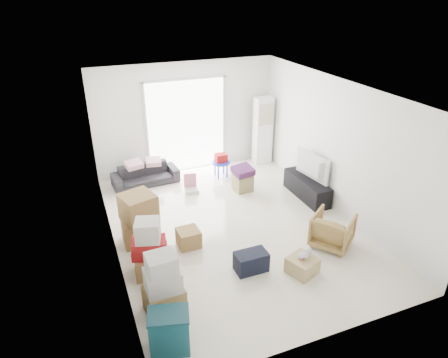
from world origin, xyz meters
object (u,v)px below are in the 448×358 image
ac_tower (263,131)px  television (308,176)px  ottoman (243,182)px  kids_table (221,161)px  wood_crate (302,266)px  sofa (145,172)px  armchair (333,229)px  tv_console (307,188)px  storage_bins (170,331)px

ac_tower → television: 2.17m
ottoman → kids_table: bearing=102.5°
ac_tower → wood_crate: 4.66m
ottoman → sofa: bearing=150.0°
television → ottoman: television is taller
ac_tower → kids_table: 1.48m
sofa → armchair: bearing=-59.3°
ottoman → armchair: bearing=-76.5°
tv_console → television: size_ratio=1.37×
sofa → storage_bins: (-0.70, -4.90, 0.00)m
television → sofa: 3.78m
armchair → wood_crate: 1.05m
television → ottoman: size_ratio=2.57×
tv_console → television: 0.29m
television → armchair: size_ratio=1.44×
wood_crate → armchair: bearing=27.8°
tv_console → sofa: (-3.20, 1.99, 0.08)m
armchair → ottoman: size_ratio=1.78×
ac_tower → tv_console: 2.24m
kids_table → wood_crate: size_ratio=1.39×
ac_tower → ottoman: size_ratio=4.51×
television → ottoman: (-1.19, 0.83, -0.32)m
armchair → kids_table: 3.54m
ac_tower → storage_bins: ac_tower is taller
storage_bins → kids_table: storage_bins is taller
armchair → wood_crate: (-0.91, -0.48, -0.20)m
ac_tower → television: ac_tower is taller
ac_tower → sofa: (-3.15, -0.15, -0.57)m
ottoman → kids_table: (-0.19, 0.87, 0.23)m
tv_console → sofa: size_ratio=0.88×
kids_table → wood_crate: 3.94m
ac_tower → wood_crate: size_ratio=4.10×
television → storage_bins: storage_bins is taller
wood_crate → kids_table: bearing=88.5°
television → wood_crate: television is taller
tv_console → storage_bins: bearing=-143.3°
tv_console → storage_bins: size_ratio=2.25×
kids_table → ottoman: bearing=-77.5°
tv_console → ottoman: bearing=145.3°
ac_tower → sofa: bearing=-177.3°
armchair → kids_table: size_ratio=1.16×
armchair → ottoman: armchair is taller
tv_console → television: television is taller
ac_tower → television: bearing=-88.7°
armchair → kids_table: bearing=-23.2°
tv_console → kids_table: 2.20m
armchair → ac_tower: bearing=-44.1°
sofa → ottoman: bearing=-34.4°
sofa → storage_bins: sofa is taller
armchair → kids_table: armchair is taller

